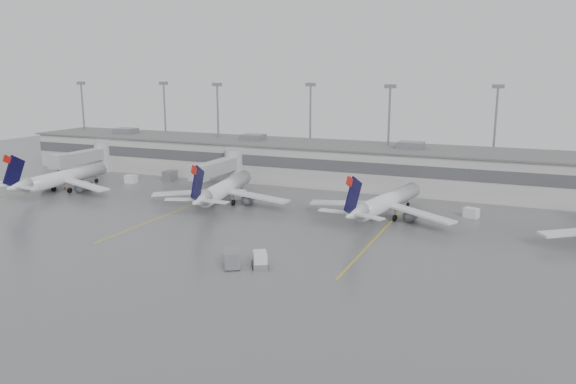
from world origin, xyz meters
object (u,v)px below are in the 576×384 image
at_px(jet_far_left, 62,177).
at_px(jet_mid_left, 224,188).
at_px(jet_mid_right, 385,202).
at_px(baggage_tug, 260,261).

bearing_deg(jet_far_left, jet_mid_left, 2.66).
bearing_deg(jet_mid_right, jet_mid_left, -166.32).
xyz_separation_m(jet_far_left, jet_mid_left, (34.22, 3.16, 0.00)).
bearing_deg(jet_mid_right, baggage_tug, -95.49).
xyz_separation_m(jet_mid_left, baggage_tug, (20.30, -27.09, -2.11)).
distance_m(jet_far_left, jet_mid_right, 63.11).
relative_size(jet_far_left, jet_mid_left, 1.00).
distance_m(jet_mid_left, jet_mid_right, 28.76).
xyz_separation_m(jet_mid_left, jet_mid_right, (28.73, 1.33, -0.07)).
distance_m(jet_far_left, jet_mid_left, 34.37).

